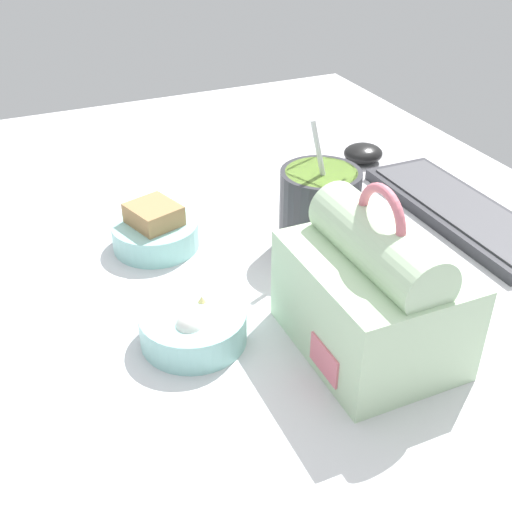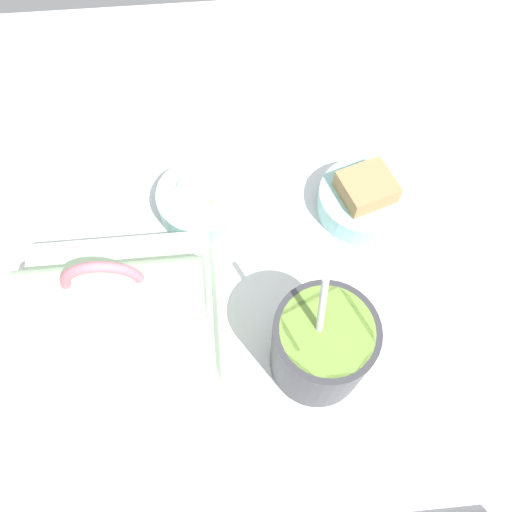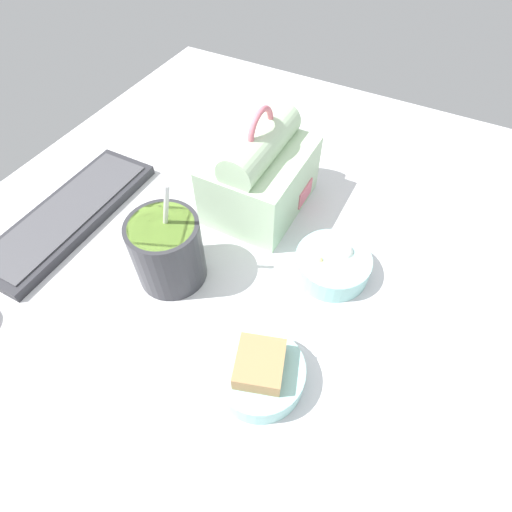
# 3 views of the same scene
# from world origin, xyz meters

# --- Properties ---
(desk_surface) EXTENTS (1.40, 1.10, 0.02)m
(desk_surface) POSITION_xyz_m (0.00, 0.00, 0.01)
(desk_surface) COLOR silver
(desk_surface) RESTS_ON ground
(lunch_bag) EXTENTS (0.19, 0.15, 0.20)m
(lunch_bag) POSITION_xyz_m (0.22, 0.06, 0.09)
(lunch_bag) COLOR #B7D6AD
(lunch_bag) RESTS_ON desk_surface
(soup_cup) EXTENTS (0.11, 0.11, 0.19)m
(soup_cup) POSITION_xyz_m (0.01, 0.11, 0.08)
(soup_cup) COLOR #333338
(soup_cup) RESTS_ON desk_surface
(bento_bowl_sandwich) EXTENTS (0.12, 0.12, 0.07)m
(bento_bowl_sandwich) POSITION_xyz_m (-0.09, -0.09, 0.04)
(bento_bowl_sandwich) COLOR #93D1CC
(bento_bowl_sandwich) RESTS_ON desk_surface
(bento_bowl_snacks) EXTENTS (0.12, 0.12, 0.05)m
(bento_bowl_snacks) POSITION_xyz_m (0.13, -0.11, 0.04)
(bento_bowl_snacks) COLOR #93D1CC
(bento_bowl_snacks) RESTS_ON desk_surface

